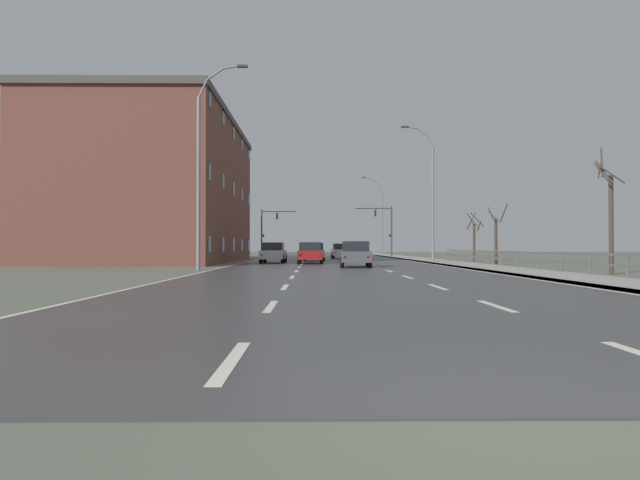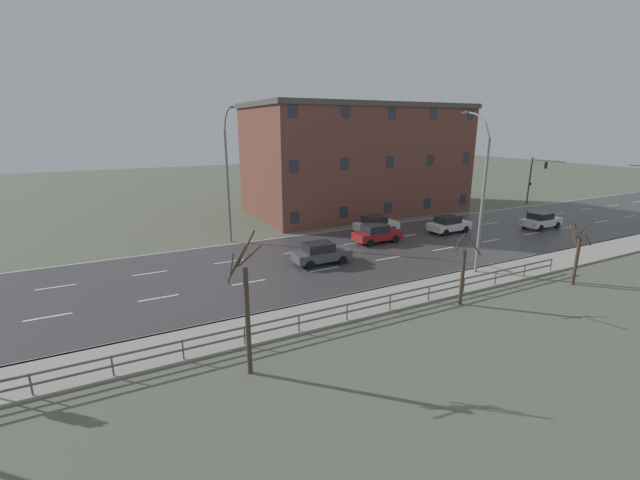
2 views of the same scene
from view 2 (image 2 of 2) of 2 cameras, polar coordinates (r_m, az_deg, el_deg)
The scene contains 15 objects.
ground_plane at distance 42.23m, azimuth 22.48°, elevation 1.03°, with size 160.00×160.00×0.12m.
road_asphalt_strip at distance 51.82m, azimuth 31.19°, elevation 2.53°, with size 14.00×120.00×0.03m.
guardrail at distance 20.53m, azimuth 0.50°, elevation -10.17°, with size 0.07×34.58×1.00m.
street_lamp_midground at distance 28.78m, azimuth 21.23°, elevation 5.50°, with size 2.51×0.24×10.50m.
street_lamp_left_bank at distance 35.06m, azimuth -12.51°, elevation 8.14°, with size 2.71×0.24×10.99m.
traffic_signal_left at distance 57.93m, azimuth 27.50°, elevation 7.96°, with size 4.27×0.36×5.83m.
car_near_left at distance 40.14m, azimuth 17.27°, elevation 2.09°, with size 1.95×4.16×1.57m.
car_mid_centre at distance 35.36m, azimuth 7.81°, elevation 0.90°, with size 1.86×4.11×1.57m.
car_far_right at distance 38.66m, azimuth 7.67°, elevation 2.16°, with size 1.92×4.14×1.57m.
car_near_right at distance 45.30m, azimuth 28.08°, elevation 2.41°, with size 1.91×4.14×1.57m.
car_distant at distance 29.66m, azimuth 0.11°, elevation -1.79°, with size 1.97×4.17×1.57m.
brick_building at distance 48.35m, azimuth 4.97°, elevation 11.06°, with size 13.02×23.96×11.90m.
bare_tree_near at distance 16.49m, azimuth -10.04°, elevation -9.71°, with size 0.96×1.42×5.81m.
bare_tree_mid at distance 23.94m, azimuth 18.99°, elevation -4.35°, with size 1.19×1.23×4.14m.
bare_tree_far at distance 29.92m, azimuth 31.80°, elevation -1.69°, with size 1.40×1.24×4.20m.
Camera 2 is at (26.23, 16.34, 9.57)m, focal length 23.32 mm.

